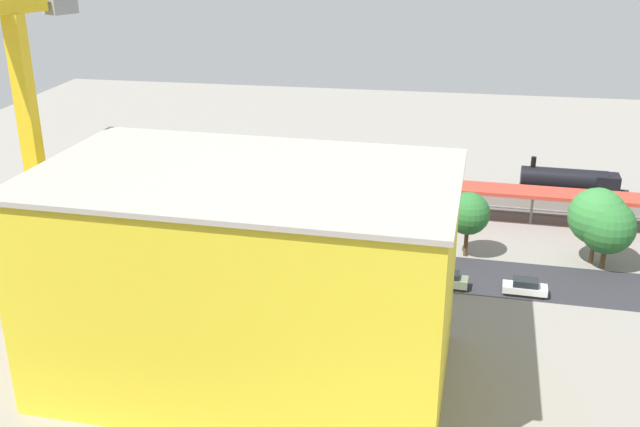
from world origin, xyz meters
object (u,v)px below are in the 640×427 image
object	(u,v)px
parked_car_6	(84,252)
traffic_light	(202,202)
box_truck_1	(263,280)
street_tree_2	(597,216)
parked_car_3	(290,267)
parked_car_5	(150,256)
freight_coach_far	(296,173)
box_truck_2	(322,274)
parked_car_2	(364,275)
construction_building	(248,279)
parked_car_4	(223,261)
street_tree_3	(608,227)
parked_car_0	(525,288)
platform_canopy_near	(467,188)
locomotive	(574,183)
street_tree_1	(468,214)
street_tree_4	(344,201)
parked_car_1	(447,280)
box_truck_0	(165,266)

from	to	relation	value
parked_car_6	traffic_light	world-z (taller)	traffic_light
box_truck_1	street_tree_2	bearing A→B (deg)	-158.20
parked_car_3	parked_car_5	distance (m)	16.01
freight_coach_far	parked_car_3	world-z (taller)	freight_coach_far
freight_coach_far	box_truck_2	world-z (taller)	freight_coach_far
parked_car_2	construction_building	size ratio (longest dim) A/B	0.14
parked_car_4	street_tree_3	world-z (taller)	street_tree_3
parked_car_0	construction_building	xyz separation A→B (m)	(23.86, 18.37, 7.99)
platform_canopy_near	locomotive	xyz separation A→B (m)	(-14.77, -11.24, -2.38)
locomotive	freight_coach_far	world-z (taller)	freight_coach_far
freight_coach_far	construction_building	size ratio (longest dim) A/B	0.63
locomotive	street_tree_1	world-z (taller)	street_tree_1
platform_canopy_near	freight_coach_far	bearing A→B (deg)	-11.16
locomotive	street_tree_4	world-z (taller)	street_tree_4
street_tree_1	box_truck_2	bearing A→B (deg)	36.72
parked_car_1	street_tree_4	size ratio (longest dim) A/B	0.55
freight_coach_far	box_truck_0	bearing A→B (deg)	72.70
parked_car_3	box_truck_2	xyz separation A→B (m)	(-4.03, 3.08, 0.93)
parked_car_0	box_truck_0	distance (m)	37.55
parked_car_5	parked_car_6	world-z (taller)	parked_car_6
platform_canopy_near	freight_coach_far	size ratio (longest dim) A/B	2.70
platform_canopy_near	box_truck_2	xyz separation A→B (m)	(14.71, 22.33, -2.55)
parked_car_2	street_tree_1	bearing A→B (deg)	-141.94
platform_canopy_near	parked_car_0	bearing A→B (deg)	106.50
parked_car_4	street_tree_2	world-z (taller)	street_tree_2
parked_car_6	street_tree_3	world-z (taller)	street_tree_3
platform_canopy_near	freight_coach_far	world-z (taller)	freight_coach_far
street_tree_3	parked_car_1	bearing A→B (deg)	24.57
box_truck_0	box_truck_2	distance (m)	16.82
box_truck_2	street_tree_3	world-z (taller)	street_tree_3
freight_coach_far	street_tree_4	xyz separation A→B (m)	(-8.86, 15.54, 2.26)
parked_car_4	street_tree_4	size ratio (longest dim) A/B	0.58
construction_building	street_tree_1	world-z (taller)	construction_building
box_truck_1	box_truck_0	bearing A→B (deg)	-8.25
freight_coach_far	street_tree_4	bearing A→B (deg)	119.67
parked_car_5	street_tree_4	size ratio (longest dim) A/B	0.52
parked_car_2	street_tree_2	bearing A→B (deg)	-160.17
box_truck_1	street_tree_3	xyz separation A→B (m)	(-35.17, -12.59, 3.20)
parked_car_2	parked_car_3	xyz separation A→B (m)	(8.06, -0.47, 0.05)
street_tree_2	street_tree_4	world-z (taller)	street_tree_2
freight_coach_far	street_tree_4	size ratio (longest dim) A/B	2.49
parked_car_5	box_truck_2	size ratio (longest dim) A/B	0.49
parked_car_1	street_tree_2	size ratio (longest dim) A/B	0.51
construction_building	traffic_light	bearing A→B (deg)	-61.15
parked_car_2	locomotive	bearing A→B (deg)	-129.41
parked_car_3	street_tree_3	world-z (taller)	street_tree_3
parked_car_5	parked_car_3	bearing A→B (deg)	-179.40
construction_building	box_truck_2	distance (m)	17.74
freight_coach_far	street_tree_3	bearing A→B (deg)	156.38
parked_car_1	street_tree_3	xyz separation A→B (m)	(-16.76, -7.66, 4.09)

